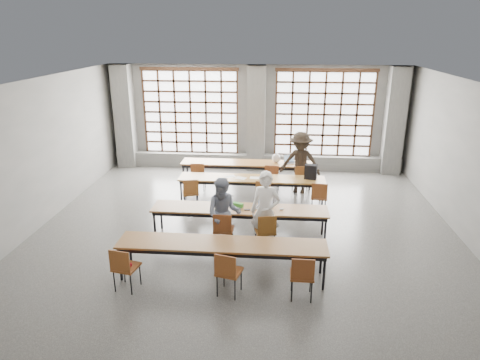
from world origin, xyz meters
name	(u,v)px	position (x,y,z in m)	size (l,w,h in m)	color
floor	(244,237)	(0.00, 0.00, 0.00)	(11.00, 11.00, 0.00)	#464644
ceiling	(244,84)	(0.00, 0.00, 3.50)	(11.00, 11.00, 0.00)	silver
wall_back	(257,117)	(0.00, 5.50, 1.75)	(10.00, 10.00, 0.00)	slate
wall_front	(201,334)	(0.00, -5.50, 1.75)	(10.00, 10.00, 0.00)	slate
wall_left	(26,160)	(-5.00, 0.00, 1.75)	(11.00, 11.00, 0.00)	slate
column_left	(125,117)	(-4.50, 5.22, 1.75)	(0.60, 0.55, 3.50)	#585855
column_mid	(256,119)	(0.00, 5.22, 1.75)	(0.60, 0.55, 3.50)	#585855
column_right	(394,121)	(4.50, 5.22, 1.75)	(0.60, 0.55, 3.50)	#585855
window_left	(191,112)	(-2.25, 5.42, 1.90)	(3.32, 0.12, 3.00)	white
window_right	(324,115)	(2.25, 5.42, 1.90)	(3.32, 0.12, 3.00)	white
sill_ledge	(256,161)	(0.00, 5.30, 0.25)	(9.80, 0.35, 0.50)	#585855
desk_row_a	(247,164)	(-0.19, 3.59, 0.66)	(4.00, 0.70, 0.73)	brown
desk_row_b	(252,180)	(0.04, 2.16, 0.66)	(4.00, 0.70, 0.73)	brown
desk_row_c	(240,211)	(-0.10, 0.02, 0.66)	(4.00, 0.70, 0.73)	brown
desk_row_d	(222,246)	(-0.29, -1.69, 0.66)	(4.00, 0.70, 0.73)	brown
chair_back_left	(198,174)	(-1.59, 2.96, 0.54)	(0.44, 0.44, 0.88)	brown
chair_back_mid	(272,176)	(0.60, 2.96, 0.54)	(0.47, 0.47, 0.88)	maroon
chair_back_right	(300,176)	(1.42, 2.96, 0.54)	(0.49, 0.49, 0.88)	brown
chair_mid_left	(191,191)	(-1.53, 1.53, 0.54)	(0.52, 0.52, 0.88)	brown
chair_mid_centre	(264,193)	(0.42, 1.53, 0.54)	(0.53, 0.53, 0.88)	brown
chair_mid_right	(319,195)	(1.84, 1.53, 0.54)	(0.46, 0.47, 0.88)	brown
chair_front_left	(223,227)	(-0.40, -0.61, 0.54)	(0.43, 0.44, 0.88)	brown
chair_front_right	(266,229)	(0.52, -0.60, 0.54)	(0.51, 0.51, 0.88)	brown
chair_near_left	(124,265)	(-2.01, -2.32, 0.54)	(0.49, 0.50, 0.88)	brown
chair_near_mid	(228,270)	(-0.11, -2.32, 0.54)	(0.51, 0.51, 0.88)	brown
chair_near_right	(302,273)	(1.21, -2.32, 0.54)	(0.43, 0.43, 0.88)	brown
student_male	(265,211)	(0.50, -0.48, 0.89)	(0.65, 0.42, 1.77)	white
student_female	(224,214)	(-0.40, -0.48, 0.80)	(0.78, 0.61, 1.60)	navy
student_back	(300,163)	(1.41, 3.09, 0.91)	(1.18, 0.68, 1.82)	black
laptop_front	(265,205)	(0.46, 0.13, 0.79)	(0.42, 0.38, 0.26)	#B8B9BD
laptop_back	(290,160)	(1.13, 3.69, 0.79)	(0.46, 0.43, 0.26)	#B3B3B8
mouse	(282,209)	(0.85, 0.00, 0.75)	(0.10, 0.06, 0.04)	silver
green_box	(238,205)	(-0.15, 0.10, 0.78)	(0.25, 0.09, 0.09)	green
phone	(247,210)	(0.08, -0.08, 0.74)	(0.13, 0.06, 0.01)	black
paper_sheet_a	(230,177)	(-0.56, 2.21, 0.73)	(0.30, 0.21, 0.00)	white
paper_sheet_b	(241,178)	(-0.26, 2.11, 0.73)	(0.30, 0.21, 0.00)	silver
paper_sheet_c	(255,178)	(0.14, 2.16, 0.73)	(0.30, 0.21, 0.00)	white
backpack	(311,172)	(1.64, 2.21, 0.93)	(0.32, 0.20, 0.40)	black
plastic_bag	(276,158)	(0.71, 3.64, 0.87)	(0.26, 0.21, 0.29)	silver
red_pouch	(126,265)	(-1.99, -2.24, 0.50)	(0.20, 0.08, 0.06)	#B0151F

